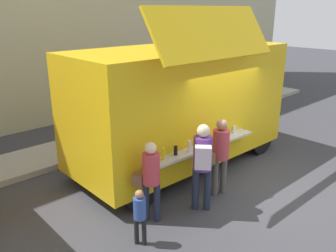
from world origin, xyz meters
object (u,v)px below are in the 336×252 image
(customer_front_ordering, at_px, (220,151))
(customer_rear_waiting, at_px, (150,175))
(food_truck_main, at_px, (181,103))
(customer_mid_with_backpack, at_px, (203,160))
(child_near_queue, at_px, (140,212))
(trash_bin, at_px, (205,105))

(customer_front_ordering, relative_size, customer_rear_waiting, 1.07)
(food_truck_main, bearing_deg, customer_mid_with_backpack, -123.95)
(customer_front_ordering, bearing_deg, food_truck_main, -3.13)
(customer_rear_waiting, height_order, child_near_queue, customer_rear_waiting)
(trash_bin, relative_size, child_near_queue, 0.91)
(food_truck_main, relative_size, customer_front_ordering, 3.31)
(food_truck_main, xyz_separation_m, trash_bin, (3.60, 2.32, -1.16))
(food_truck_main, distance_m, customer_front_ordering, 1.90)
(customer_front_ordering, bearing_deg, customer_rear_waiting, 96.76)
(trash_bin, bearing_deg, customer_front_ordering, -135.81)
(trash_bin, xyz_separation_m, child_near_queue, (-6.49, -4.23, 0.15))
(food_truck_main, distance_m, trash_bin, 4.44)
(food_truck_main, relative_size, customer_mid_with_backpack, 3.15)
(child_near_queue, bearing_deg, customer_mid_with_backpack, -33.30)
(food_truck_main, bearing_deg, child_near_queue, -145.76)
(trash_bin, relative_size, customer_mid_with_backpack, 0.53)
(customer_mid_with_backpack, height_order, customer_rear_waiting, customer_mid_with_backpack)
(child_near_queue, bearing_deg, customer_rear_waiting, 1.69)
(customer_mid_with_backpack, xyz_separation_m, child_near_queue, (-1.57, -0.01, -0.48))
(customer_mid_with_backpack, bearing_deg, food_truck_main, 12.68)
(customer_front_ordering, relative_size, customer_mid_with_backpack, 0.95)
(food_truck_main, bearing_deg, customer_front_ordering, -107.04)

